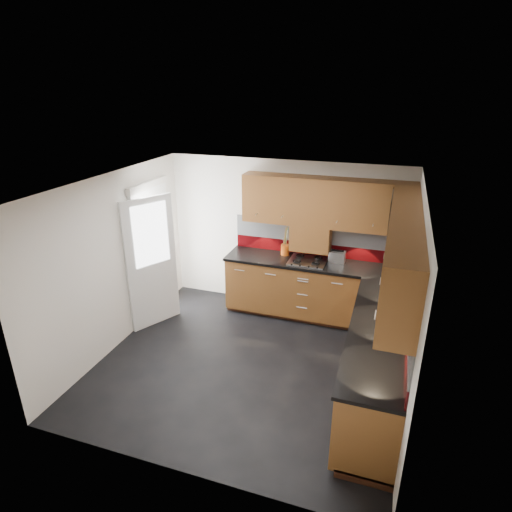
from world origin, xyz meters
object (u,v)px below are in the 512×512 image
(gas_hob, at_px, (307,261))
(toaster, at_px, (337,257))
(utensil_pot, at_px, (285,248))
(food_processor, at_px, (390,290))

(gas_hob, bearing_deg, toaster, 19.67)
(utensil_pot, bearing_deg, gas_hob, -24.41)
(toaster, height_order, food_processor, food_processor)
(gas_hob, distance_m, toaster, 0.45)
(utensil_pot, height_order, food_processor, utensil_pot)
(gas_hob, distance_m, food_processor, 1.50)
(gas_hob, bearing_deg, food_processor, -35.13)
(food_processor, bearing_deg, gas_hob, 144.87)
(utensil_pot, bearing_deg, toaster, -2.24)
(food_processor, bearing_deg, toaster, 128.50)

